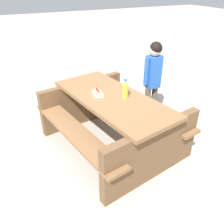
{
  "coord_description": "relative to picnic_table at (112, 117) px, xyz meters",
  "views": [
    {
      "loc": [
        -2.45,
        1.19,
        2.08
      ],
      "look_at": [
        0.0,
        0.0,
        0.52
      ],
      "focal_mm": 37.94,
      "sensor_mm": 36.0,
      "label": 1
    }
  ],
  "objects": [
    {
      "name": "ground_plane",
      "position": [
        0.0,
        0.0,
        -0.44
      ],
      "size": [
        30.0,
        30.0,
        0.0
      ],
      "primitive_type": "plane",
      "color": "#ADA599",
      "rests_on": "ground"
    },
    {
      "name": "picnic_table",
      "position": [
        0.0,
        0.0,
        0.0
      ],
      "size": [
        2.02,
        1.7,
        0.75
      ],
      "color": "brown",
      "rests_on": "ground"
    },
    {
      "name": "soda_bottle",
      "position": [
        -0.08,
        -0.14,
        0.42
      ],
      "size": [
        0.07,
        0.07,
        0.24
      ],
      "color": "yellow",
      "rests_on": "picnic_table"
    },
    {
      "name": "hotdog_tray",
      "position": [
        0.13,
        0.14,
        0.34
      ],
      "size": [
        0.19,
        0.13,
        0.08
      ],
      "color": "white",
      "rests_on": "picnic_table"
    },
    {
      "name": "child_in_coat",
      "position": [
        0.36,
        -0.88,
        0.38
      ],
      "size": [
        0.2,
        0.32,
        1.28
      ],
      "color": "brown",
      "rests_on": "ground"
    }
  ]
}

